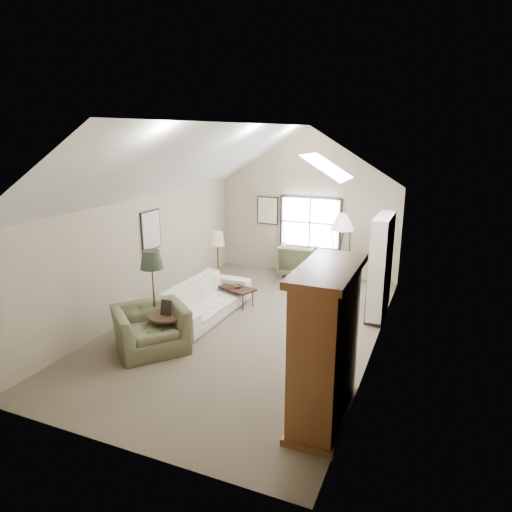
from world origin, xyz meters
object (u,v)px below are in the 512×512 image
at_px(coffee_table, 237,296).
at_px(sofa, 205,299).
at_px(armchair_far, 298,260).
at_px(armchair_near, 151,329).
at_px(armoire, 325,346).
at_px(side_chair, 315,278).
at_px(side_table, 167,331).

bearing_deg(coffee_table, sofa, -113.56).
relative_size(sofa, armchair_far, 2.65).
relative_size(armchair_near, coffee_table, 1.52).
distance_m(armoire, armchair_far, 6.56).
xyz_separation_m(armchair_far, side_chair, (0.90, -1.44, 0.02)).
bearing_deg(side_chair, armoire, -60.60).
relative_size(armoire, coffee_table, 2.70).
bearing_deg(armchair_far, side_chair, 118.19).
xyz_separation_m(armchair_near, armchair_far, (1.08, 5.28, 0.04)).
distance_m(armchair_near, side_table, 0.30).
bearing_deg(side_chair, armchair_near, -104.91).
bearing_deg(sofa, coffee_table, -22.25).
height_order(armchair_near, armchair_far, armchair_far).
height_order(sofa, armchair_far, armchair_far).
relative_size(armoire, side_chair, 2.36).
height_order(armoire, side_chair, armoire).
xyz_separation_m(coffee_table, side_table, (-0.27, -2.44, 0.11)).
height_order(sofa, coffee_table, sofa).
distance_m(coffee_table, side_chair, 1.95).
height_order(armchair_near, coffee_table, armchair_near).
height_order(armchair_far, side_chair, side_chair).
height_order(armoire, side_table, armoire).
xyz_separation_m(armoire, armchair_near, (-3.41, 0.82, -0.70)).
xyz_separation_m(armoire, sofa, (-3.28, 2.59, -0.72)).
xyz_separation_m(armchair_near, side_table, (0.23, 0.17, -0.08)).
bearing_deg(side_table, armchair_near, -144.29).
height_order(sofa, side_table, sofa).
height_order(armchair_far, side_table, armchair_far).
relative_size(armchair_far, side_chair, 1.05).
distance_m(armoire, sofa, 4.24).
bearing_deg(armchair_far, sofa, 70.91).
relative_size(armoire, armchair_far, 2.26).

